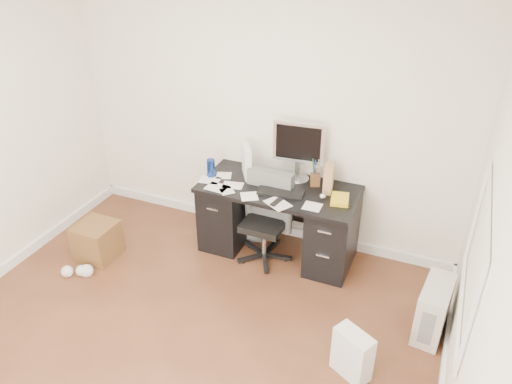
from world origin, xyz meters
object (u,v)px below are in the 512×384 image
at_px(office_chair, 264,219).
at_px(wicker_basket, 97,241).
at_px(keyboard, 280,192).
at_px(pc_tower, 433,309).
at_px(lcd_monitor, 298,152).
at_px(desk, 278,218).

xyz_separation_m(office_chair, wicker_basket, (-1.53, -0.62, -0.27)).
distance_m(keyboard, pc_tower, 1.64).
distance_m(lcd_monitor, keyboard, 0.43).
relative_size(desk, pc_tower, 3.17).
bearing_deg(wicker_basket, desk, 25.08).
height_order(lcd_monitor, pc_tower, lcd_monitor).
distance_m(lcd_monitor, wicker_basket, 2.16).
bearing_deg(pc_tower, keyboard, 170.30).
distance_m(lcd_monitor, office_chair, 0.72).
relative_size(lcd_monitor, office_chair, 0.67).
xyz_separation_m(lcd_monitor, keyboard, (-0.06, -0.31, -0.29)).
height_order(desk, keyboard, keyboard).
height_order(office_chair, pc_tower, office_chair).
bearing_deg(wicker_basket, office_chair, 21.87).
distance_m(office_chair, wicker_basket, 1.67).
height_order(desk, wicker_basket, desk).
distance_m(lcd_monitor, pc_tower, 1.81).
bearing_deg(office_chair, pc_tower, -12.85).
xyz_separation_m(keyboard, office_chair, (-0.14, -0.04, -0.31)).
bearing_deg(office_chair, keyboard, 14.89).
bearing_deg(office_chair, desk, 59.64).
xyz_separation_m(desk, wicker_basket, (-1.62, -0.76, -0.21)).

